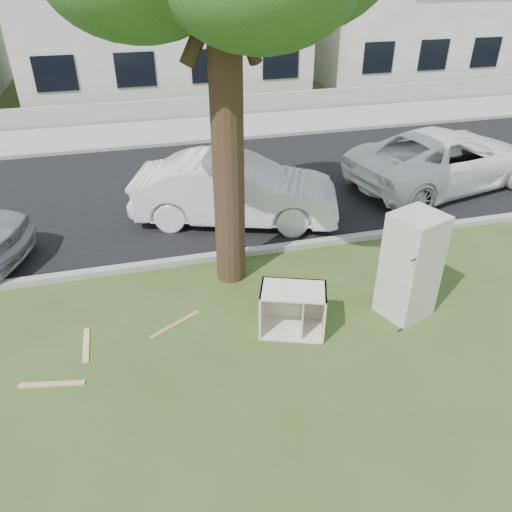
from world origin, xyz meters
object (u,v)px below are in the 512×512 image
object	(u,v)px
fridge	(411,266)
cabinet	(293,310)
car_center	(235,190)
car_right	(446,159)

from	to	relation	value
fridge	cabinet	bearing A→B (deg)	159.27
car_center	car_right	xyz separation A→B (m)	(5.62, 0.58, -0.01)
cabinet	car_right	bearing A→B (deg)	59.87
fridge	car_right	world-z (taller)	fridge
cabinet	fridge	bearing A→B (deg)	19.96
fridge	car_right	size ratio (longest dim) A/B	0.35
cabinet	car_center	size ratio (longest dim) A/B	0.23
cabinet	car_right	size ratio (longest dim) A/B	0.19
fridge	car_center	world-z (taller)	fridge
fridge	cabinet	world-z (taller)	fridge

